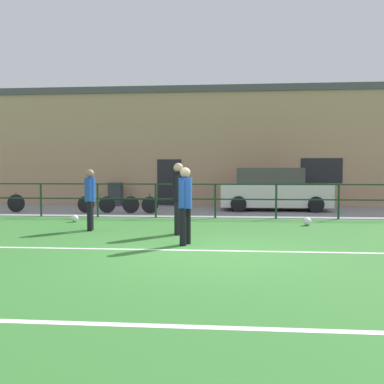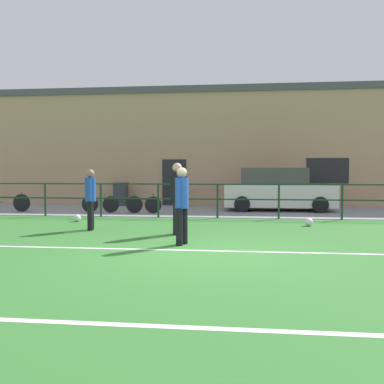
% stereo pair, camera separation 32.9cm
% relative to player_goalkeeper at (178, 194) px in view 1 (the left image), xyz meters
% --- Properties ---
extents(ground, '(60.00, 44.00, 0.04)m').
position_rel_player_goalkeeper_xyz_m(ground, '(0.80, -2.31, -1.02)').
color(ground, '#33702D').
extents(field_line_touchline, '(36.00, 0.11, 0.00)m').
position_rel_player_goalkeeper_xyz_m(field_line_touchline, '(0.80, -2.08, -1.00)').
color(field_line_touchline, white).
rests_on(field_line_touchline, ground).
extents(field_line_hash, '(36.00, 0.11, 0.00)m').
position_rel_player_goalkeeper_xyz_m(field_line_hash, '(0.80, -6.14, -1.00)').
color(field_line_hash, white).
rests_on(field_line_hash, ground).
extents(pavement_strip, '(48.00, 5.00, 0.02)m').
position_rel_player_goalkeeper_xyz_m(pavement_strip, '(0.80, 6.19, -0.99)').
color(pavement_strip, gray).
rests_on(pavement_strip, ground).
extents(perimeter_fence, '(36.07, 0.07, 1.15)m').
position_rel_player_goalkeeper_xyz_m(perimeter_fence, '(0.80, 3.69, -0.25)').
color(perimeter_fence, '#193823').
rests_on(perimeter_fence, ground).
extents(clubhouse_facade, '(28.00, 2.56, 5.41)m').
position_rel_player_goalkeeper_xyz_m(clubhouse_facade, '(0.80, 9.89, 1.71)').
color(clubhouse_facade, tan).
rests_on(clubhouse_facade, ground).
extents(player_goalkeeper, '(0.31, 0.48, 1.76)m').
position_rel_player_goalkeeper_xyz_m(player_goalkeeper, '(0.00, 0.00, 0.00)').
color(player_goalkeeper, black).
rests_on(player_goalkeeper, ground).
extents(player_striker, '(0.28, 0.43, 1.61)m').
position_rel_player_goalkeeper_xyz_m(player_striker, '(-2.39, 0.49, -0.09)').
color(player_striker, black).
rests_on(player_striker, ground).
extents(player_winger, '(0.29, 0.43, 1.64)m').
position_rel_player_goalkeeper_xyz_m(player_winger, '(0.32, -1.46, -0.07)').
color(player_winger, black).
rests_on(player_winger, ground).
extents(soccer_ball_match, '(0.23, 0.23, 0.23)m').
position_rel_player_goalkeeper_xyz_m(soccer_ball_match, '(3.49, 1.98, -0.89)').
color(soccer_ball_match, white).
rests_on(soccer_ball_match, ground).
extents(soccer_ball_spare, '(0.22, 0.22, 0.22)m').
position_rel_player_goalkeeper_xyz_m(soccer_ball_spare, '(-3.48, 2.25, -0.89)').
color(soccer_ball_spare, white).
rests_on(soccer_ball_spare, ground).
extents(spectator_child, '(0.31, 0.20, 1.12)m').
position_rel_player_goalkeeper_xyz_m(spectator_child, '(-1.01, 8.04, -0.35)').
color(spectator_child, '#232D4C').
rests_on(spectator_child, pavement_strip).
extents(parked_car_red, '(4.22, 1.85, 1.67)m').
position_rel_player_goalkeeper_xyz_m(parked_car_red, '(3.00, 6.55, -0.20)').
color(parked_car_red, silver).
rests_on(parked_car_red, pavement_strip).
extents(bicycle_parked_1, '(2.32, 0.04, 0.73)m').
position_rel_player_goalkeeper_xyz_m(bicycle_parked_1, '(-3.19, 4.89, -0.65)').
color(bicycle_parked_1, black).
rests_on(bicycle_parked_1, pavement_strip).
extents(bicycle_parked_2, '(2.22, 0.04, 0.72)m').
position_rel_player_goalkeeper_xyz_m(bicycle_parked_2, '(-2.43, 4.89, -0.66)').
color(bicycle_parked_2, black).
rests_on(bicycle_parked_2, pavement_strip).
extents(trash_bin_0, '(0.61, 0.51, 1.03)m').
position_rel_player_goalkeeper_xyz_m(trash_bin_0, '(-3.77, 8.08, -0.46)').
color(trash_bin_0, '#33383D').
rests_on(trash_bin_0, pavement_strip).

